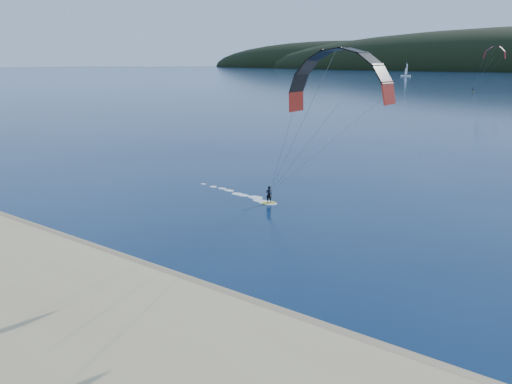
# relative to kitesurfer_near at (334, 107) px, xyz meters

# --- Properties ---
(ground) EXTENTS (1800.00, 1800.00, 0.00)m
(ground) POSITION_rel_kitesurfer_near_xyz_m (-4.61, -16.40, -10.13)
(ground) COLOR #081E3D
(ground) RESTS_ON ground
(wet_sand) EXTENTS (220.00, 2.50, 0.10)m
(wet_sand) POSITION_rel_kitesurfer_near_xyz_m (-4.61, -11.90, -10.08)
(wet_sand) COLOR #8C7251
(wet_sand) RESTS_ON ground
(kitesurfer_near) EXTENTS (24.55, 9.12, 14.74)m
(kitesurfer_near) POSITION_rel_kitesurfer_near_xyz_m (0.00, 0.00, 0.00)
(kitesurfer_near) COLOR yellow
(kitesurfer_near) RESTS_ON ground
(kitesurfer_far) EXTENTS (12.64, 8.49, 17.12)m
(kitesurfer_far) POSITION_rel_kitesurfer_near_xyz_m (-25.79, 189.81, 4.25)
(kitesurfer_far) COLOR yellow
(kitesurfer_far) RESTS_ON ground
(sailboat) EXTENTS (8.04, 5.23, 11.55)m
(sailboat) POSITION_rel_kitesurfer_near_xyz_m (-126.68, 377.67, -9.28)
(sailboat) COLOR white
(sailboat) RESTS_ON ground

